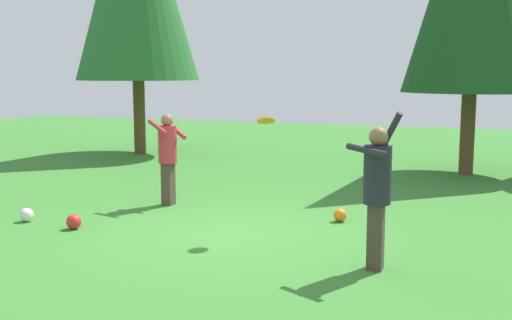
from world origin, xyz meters
The scene contains 7 objects.
ground_plane centered at (0.00, 0.00, 0.00)m, with size 40.00×40.00×0.00m, color #387A2D.
person_thrower centered at (2.31, -0.93, 1.07)m, with size 0.68×0.67×1.96m.
person_catcher centered at (-1.94, 1.53, 1.00)m, with size 0.73×0.70×1.68m.
frisbee centered at (0.46, 0.18, 1.73)m, with size 0.36×0.35×0.13m.
ball_white centered at (-3.48, -0.47, 0.11)m, with size 0.23×0.23×0.23m, color white.
ball_orange centered at (1.33, 1.36, 0.11)m, with size 0.22×0.22×0.22m, color orange.
ball_red centered at (-2.44, -0.61, 0.12)m, with size 0.23×0.23×0.23m, color red.
Camera 1 is at (3.62, -8.52, 2.44)m, focal length 44.09 mm.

